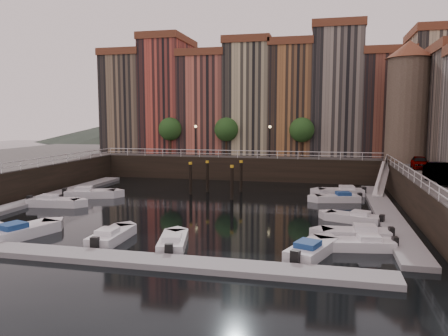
% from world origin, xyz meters
% --- Properties ---
extents(ground, '(200.00, 200.00, 0.00)m').
position_xyz_m(ground, '(0.00, 0.00, 0.00)').
color(ground, black).
rests_on(ground, ground).
extents(quay_far, '(80.00, 20.00, 3.00)m').
position_xyz_m(quay_far, '(0.00, 26.00, 1.50)').
color(quay_far, black).
rests_on(quay_far, ground).
extents(dock_left, '(2.00, 28.00, 0.35)m').
position_xyz_m(dock_left, '(-16.20, -1.00, 0.17)').
color(dock_left, gray).
rests_on(dock_left, ground).
extents(dock_right, '(2.00, 28.00, 0.35)m').
position_xyz_m(dock_right, '(16.20, -1.00, 0.17)').
color(dock_right, gray).
rests_on(dock_right, ground).
extents(dock_near, '(30.00, 2.00, 0.35)m').
position_xyz_m(dock_near, '(0.00, -17.00, 0.17)').
color(dock_near, gray).
rests_on(dock_near, ground).
extents(mountains, '(145.00, 100.00, 18.00)m').
position_xyz_m(mountains, '(1.72, 110.00, 7.92)').
color(mountains, '#2D382D').
rests_on(mountains, ground).
extents(far_terrace, '(48.70, 10.30, 17.50)m').
position_xyz_m(far_terrace, '(3.31, 23.50, 10.95)').
color(far_terrace, '#7C694F').
rests_on(far_terrace, quay_far).
extents(corner_tower, '(5.20, 5.20, 13.80)m').
position_xyz_m(corner_tower, '(20.00, 14.50, 10.19)').
color(corner_tower, '#6B5B4C').
rests_on(corner_tower, quay_right).
extents(promenade_trees, '(21.20, 3.20, 5.20)m').
position_xyz_m(promenade_trees, '(-1.33, 18.20, 6.58)').
color(promenade_trees, black).
rests_on(promenade_trees, quay_far).
extents(street_lamps, '(10.36, 0.36, 4.18)m').
position_xyz_m(street_lamps, '(-1.00, 17.20, 5.90)').
color(street_lamps, black).
rests_on(street_lamps, quay_far).
extents(railings, '(36.08, 34.04, 0.52)m').
position_xyz_m(railings, '(0.00, 4.88, 3.79)').
color(railings, white).
rests_on(railings, ground).
extents(gangway, '(2.78, 8.32, 3.73)m').
position_xyz_m(gangway, '(17.10, 10.00, 1.92)').
color(gangway, white).
rests_on(gangway, ground).
extents(mooring_pilings, '(5.32, 5.21, 3.78)m').
position_xyz_m(mooring_pilings, '(-0.08, 5.66, 1.65)').
color(mooring_pilings, black).
rests_on(mooring_pilings, ground).
extents(boat_left_2, '(5.06, 2.35, 1.14)m').
position_xyz_m(boat_left_2, '(-13.39, -3.98, 0.38)').
color(boat_left_2, silver).
rests_on(boat_left_2, ground).
extents(boat_left_3, '(5.36, 3.45, 1.21)m').
position_xyz_m(boat_left_3, '(-12.46, 0.78, 0.41)').
color(boat_left_3, silver).
rests_on(boat_left_3, ground).
extents(boat_right_0, '(4.46, 2.22, 1.00)m').
position_xyz_m(boat_right_0, '(13.43, -11.44, 0.34)').
color(boat_right_0, silver).
rests_on(boat_right_0, ground).
extents(boat_right_1, '(4.79, 2.10, 1.08)m').
position_xyz_m(boat_right_1, '(13.32, -9.12, 0.36)').
color(boat_right_1, silver).
rests_on(boat_right_1, ground).
extents(boat_right_2, '(4.49, 2.94, 1.01)m').
position_xyz_m(boat_right_2, '(13.46, -4.12, 0.34)').
color(boat_right_2, silver).
rests_on(boat_right_2, ground).
extents(boat_right_3, '(4.61, 2.58, 1.03)m').
position_xyz_m(boat_right_3, '(12.43, 4.34, 0.35)').
color(boat_right_3, silver).
rests_on(boat_right_3, ground).
extents(boat_right_4, '(5.00, 2.45, 1.12)m').
position_xyz_m(boat_right_4, '(12.87, 7.97, 0.38)').
color(boat_right_4, silver).
rests_on(boat_right_4, ground).
extents(boat_near_0, '(3.33, 5.38, 1.21)m').
position_xyz_m(boat_near_0, '(-9.06, -13.98, 0.41)').
color(boat_near_0, silver).
rests_on(boat_near_0, ground).
extents(boat_near_1, '(1.79, 4.65, 1.06)m').
position_xyz_m(boat_near_1, '(-2.58, -13.42, 0.36)').
color(boat_near_1, silver).
rests_on(boat_near_1, ground).
extents(boat_near_2, '(2.55, 4.57, 1.02)m').
position_xyz_m(boat_near_2, '(1.86, -13.73, 0.34)').
color(boat_near_2, silver).
rests_on(boat_near_2, ground).
extents(boat_near_3, '(3.17, 4.84, 1.09)m').
position_xyz_m(boat_near_3, '(10.41, -13.49, 0.37)').
color(boat_near_3, silver).
rests_on(boat_near_3, ground).
extents(car_a, '(1.88, 3.95, 1.30)m').
position_xyz_m(car_a, '(20.23, 7.35, 3.65)').
color(car_a, gray).
rests_on(car_a, quay_right).
extents(car_b, '(2.20, 4.90, 1.56)m').
position_xyz_m(car_b, '(20.03, -2.64, 3.78)').
color(car_b, gray).
rests_on(car_b, quay_right).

